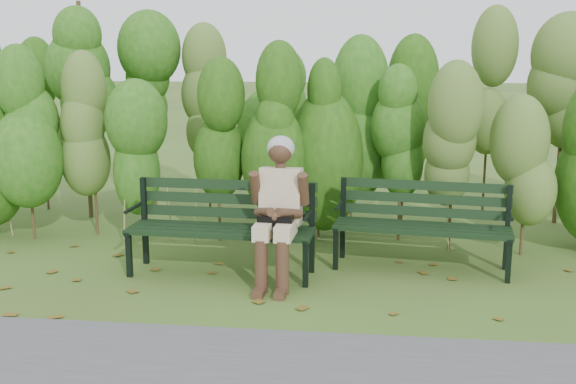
# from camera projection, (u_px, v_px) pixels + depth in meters

# --- Properties ---
(ground) EXTENTS (80.00, 80.00, 0.00)m
(ground) POSITION_uv_depth(u_px,v_px,m) (283.00, 287.00, 5.71)
(ground) COLOR #435023
(hedge_band) EXTENTS (11.04, 1.67, 2.42)m
(hedge_band) POSITION_uv_depth(u_px,v_px,m) (304.00, 118.00, 7.27)
(hedge_band) COLOR #47381E
(hedge_band) RESTS_ON ground
(leaf_litter) EXTENTS (5.94, 2.13, 0.01)m
(leaf_litter) POSITION_uv_depth(u_px,v_px,m) (244.00, 293.00, 5.56)
(leaf_litter) COLOR brown
(leaf_litter) RESTS_ON ground
(bench_left) EXTENTS (1.67, 0.62, 0.82)m
(bench_left) POSITION_uv_depth(u_px,v_px,m) (223.00, 220.00, 6.01)
(bench_left) COLOR black
(bench_left) RESTS_ON ground
(bench_right) EXTENTS (1.63, 0.71, 0.79)m
(bench_right) POSITION_uv_depth(u_px,v_px,m) (422.00, 218.00, 6.15)
(bench_right) COLOR black
(bench_right) RESTS_ON ground
(seated_woman) EXTENTS (0.51, 0.75, 1.26)m
(seated_woman) POSITION_uv_depth(u_px,v_px,m) (278.00, 202.00, 5.72)
(seated_woman) COLOR #C7AD91
(seated_woman) RESTS_ON ground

